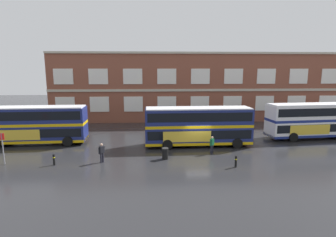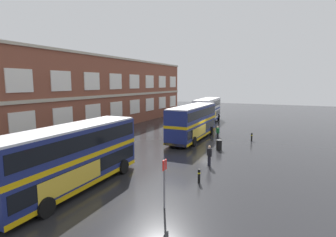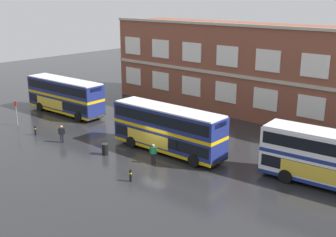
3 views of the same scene
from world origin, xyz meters
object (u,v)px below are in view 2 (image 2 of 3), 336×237
object	(u,v)px
double_decker_far	(207,110)
safety_bollard_east	(199,176)
double_decker_near	(72,157)
second_passenger	(209,155)
station_litter_bin	(219,145)
double_decker_middle	(193,122)
safety_bollard_west	(252,137)
waiting_passenger	(218,132)
bus_stand_flag	(164,179)

from	to	relation	value
double_decker_far	safety_bollard_east	size ratio (longest dim) A/B	11.78
double_decker_near	second_passenger	world-z (taller)	double_decker_near
double_decker_near	station_litter_bin	size ratio (longest dim) A/B	10.77
second_passenger	double_decker_middle	bearing A→B (deg)	27.85
double_decker_near	station_litter_bin	world-z (taller)	double_decker_near
double_decker_far	safety_bollard_west	world-z (taller)	double_decker_far
safety_bollard_west	safety_bollard_east	bearing A→B (deg)	175.19
double_decker_far	safety_bollard_east	distance (m)	28.19
second_passenger	safety_bollard_east	size ratio (longest dim) A/B	1.79
double_decker_middle	safety_bollard_east	xyz separation A→B (m)	(-13.01, -5.28, -1.66)
double_decker_far	second_passenger	bearing A→B (deg)	-162.40
double_decker_middle	double_decker_far	world-z (taller)	same
safety_bollard_west	waiting_passenger	bearing A→B (deg)	107.71
second_passenger	station_litter_bin	size ratio (longest dim) A/B	1.65
second_passenger	bus_stand_flag	bearing A→B (deg)	179.87
waiting_passenger	safety_bollard_west	size ratio (longest dim) A/B	1.79
double_decker_middle	second_passenger	xyz separation A→B (m)	(-9.11, -4.81, -1.22)
double_decker_near	station_litter_bin	xyz separation A→B (m)	(13.92, -5.77, -1.63)
station_litter_bin	safety_bollard_east	size ratio (longest dim) A/B	1.08
double_decker_far	station_litter_bin	bearing A→B (deg)	-159.17
double_decker_middle	bus_stand_flag	world-z (taller)	double_decker_middle
double_decker_far	second_passenger	distance (m)	24.31
safety_bollard_west	station_litter_bin	bearing A→B (deg)	157.59
double_decker_near	station_litter_bin	distance (m)	15.15
double_decker_middle	second_passenger	distance (m)	10.38
second_passenger	waiting_passenger	bearing A→B (deg)	11.24
bus_stand_flag	double_decker_middle	bearing A→B (deg)	15.47
double_decker_far	bus_stand_flag	bearing A→B (deg)	-166.85
double_decker_near	waiting_passenger	bearing A→B (deg)	-13.44
station_litter_bin	safety_bollard_east	world-z (taller)	station_litter_bin
safety_bollard_east	double_decker_middle	bearing A→B (deg)	22.09
waiting_passenger	second_passenger	distance (m)	10.21
waiting_passenger	safety_bollard_west	distance (m)	3.94
station_litter_bin	double_decker_middle	bearing A→B (deg)	49.11
waiting_passenger	double_decker_near	bearing A→B (deg)	166.56
double_decker_middle	waiting_passenger	xyz separation A→B (m)	(0.90, -2.82, -1.22)
waiting_passenger	safety_bollard_east	world-z (taller)	waiting_passenger
double_decker_far	bus_stand_flag	world-z (taller)	double_decker_far
double_decker_middle	waiting_passenger	world-z (taller)	double_decker_middle
bus_stand_flag	safety_bollard_west	size ratio (longest dim) A/B	2.84
safety_bollard_east	safety_bollard_west	bearing A→B (deg)	-4.81
double_decker_near	safety_bollard_west	xyz separation A→B (m)	(19.64, -8.13, -1.66)
double_decker_near	waiting_passenger	distance (m)	19.00
bus_stand_flag	station_litter_bin	world-z (taller)	bus_stand_flag
double_decker_middle	second_passenger	size ratio (longest dim) A/B	6.50
double_decker_far	second_passenger	size ratio (longest dim) A/B	6.58
double_decker_middle	safety_bollard_west	distance (m)	7.07
second_passenger	safety_bollard_east	world-z (taller)	second_passenger
double_decker_far	safety_bollard_east	xyz separation A→B (m)	(-27.04, -7.81, -1.66)
double_decker_near	safety_bollard_east	bearing A→B (deg)	-56.54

